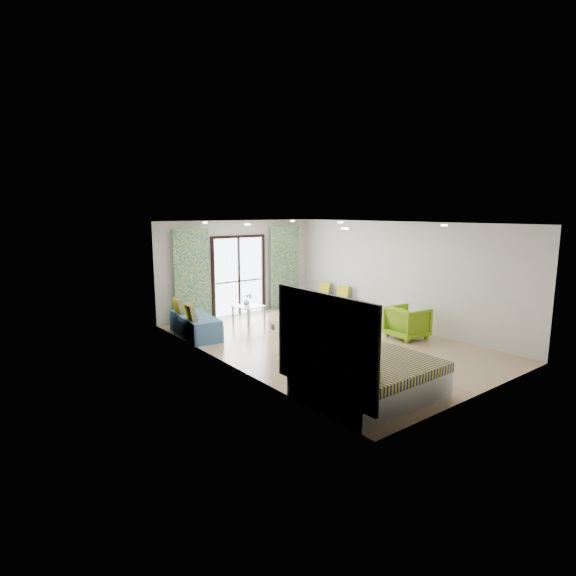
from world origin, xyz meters
TOP-DOWN VIEW (x-y plane):
  - floor at (0.00, 0.00)m, footprint 5.00×7.50m
  - ceiling at (0.00, 0.00)m, footprint 5.00×7.50m
  - wall_back at (0.00, 3.75)m, footprint 5.00×0.01m
  - wall_front at (0.00, -3.75)m, footprint 5.00×0.01m
  - wall_left at (-2.50, 0.00)m, footprint 0.01×7.50m
  - wall_right at (2.50, 0.00)m, footprint 0.01×7.50m
  - balcony_door at (0.00, 3.72)m, footprint 1.76×0.08m
  - balcony_rail at (0.00, 3.73)m, footprint 1.52×0.03m
  - curtain_left at (-1.55, 3.57)m, footprint 1.00×0.10m
  - curtain_right at (1.55, 3.57)m, footprint 1.00×0.10m
  - downlight_a at (-1.40, -2.00)m, footprint 0.12×0.12m
  - downlight_b at (1.40, -2.00)m, footprint 0.12×0.12m
  - downlight_c at (-1.40, 1.00)m, footprint 0.12×0.12m
  - downlight_d at (1.40, 1.00)m, footprint 0.12×0.12m
  - downlight_e at (-1.40, 3.00)m, footprint 0.12×0.12m
  - downlight_f at (1.40, 3.00)m, footprint 0.12×0.12m
  - headboard at (-2.46, -2.68)m, footprint 0.06×2.10m
  - switch_plate at (-2.47, -1.43)m, footprint 0.02×0.10m
  - bed at (-1.48, -2.68)m, footprint 2.09×1.70m
  - daybed_left at (-2.12, 2.29)m, footprint 0.88×1.86m
  - daybed_right at (2.12, 2.17)m, footprint 0.67×1.69m
  - coffee_table at (-0.36, 2.65)m, footprint 0.80×0.80m
  - vase at (-0.38, 2.72)m, footprint 0.23×0.24m
  - armchair at (1.78, -0.92)m, footprint 0.83×0.87m

SIDE VIEW (x-z plane):
  - floor at x=0.00m, z-range -0.01..0.01m
  - daybed_right at x=2.12m, z-range -0.16..0.67m
  - daybed_left at x=-2.12m, z-range -0.17..0.72m
  - bed at x=-1.48m, z-range -0.06..0.66m
  - coffee_table at x=-0.36m, z-range 0.01..0.80m
  - armchair at x=1.78m, z-range 0.00..0.83m
  - vase at x=-0.38m, z-range 0.45..0.63m
  - balcony_rail at x=0.00m, z-range 0.93..0.97m
  - headboard at x=-2.46m, z-range 0.30..1.80m
  - switch_plate at x=-2.47m, z-range 1.00..1.10m
  - curtain_left at x=-1.55m, z-range 0.00..2.50m
  - curtain_right at x=1.55m, z-range 0.00..2.50m
  - balcony_door at x=0.00m, z-range 0.12..2.40m
  - wall_back at x=0.00m, z-range 0.00..2.70m
  - wall_front at x=0.00m, z-range 0.00..2.70m
  - wall_left at x=-2.50m, z-range 0.00..2.70m
  - wall_right at x=2.50m, z-range 0.00..2.70m
  - downlight_a at x=-1.40m, z-range 2.66..2.68m
  - downlight_b at x=1.40m, z-range 2.66..2.68m
  - downlight_c at x=-1.40m, z-range 2.66..2.68m
  - downlight_d at x=1.40m, z-range 2.66..2.68m
  - downlight_e at x=-1.40m, z-range 2.66..2.68m
  - downlight_f at x=1.40m, z-range 2.66..2.68m
  - ceiling at x=0.00m, z-range 2.70..2.71m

